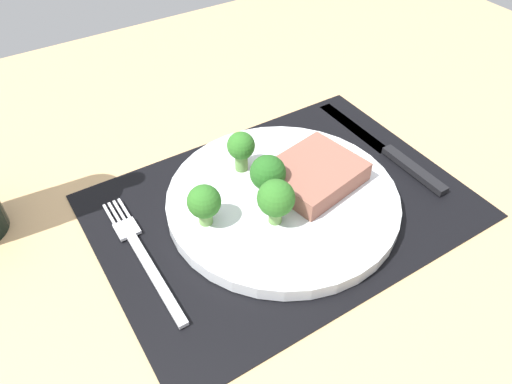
% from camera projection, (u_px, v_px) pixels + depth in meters
% --- Properties ---
extents(ground_plane, '(1.40, 1.10, 0.03)m').
position_uv_depth(ground_plane, '(282.00, 215.00, 0.58)').
color(ground_plane, tan).
extents(placemat, '(0.42, 0.30, 0.00)m').
position_uv_depth(placemat, '(282.00, 206.00, 0.57)').
color(placemat, black).
rests_on(placemat, ground_plane).
extents(plate, '(0.27, 0.27, 0.02)m').
position_uv_depth(plate, '(283.00, 200.00, 0.57)').
color(plate, silver).
rests_on(plate, placemat).
extents(steak, '(0.12, 0.10, 0.02)m').
position_uv_depth(steak, '(313.00, 172.00, 0.57)').
color(steak, '#8C5647').
rests_on(steak, plate).
extents(broccoli_near_steak, '(0.04, 0.04, 0.05)m').
position_uv_depth(broccoli_near_steak, '(276.00, 199.00, 0.51)').
color(broccoli_near_steak, '#6B994C').
rests_on(broccoli_near_steak, plate).
extents(broccoli_center, '(0.04, 0.04, 0.05)m').
position_uv_depth(broccoli_center, '(204.00, 203.00, 0.51)').
color(broccoli_center, '#6B994C').
rests_on(broccoli_center, plate).
extents(broccoli_front_edge, '(0.04, 0.04, 0.05)m').
position_uv_depth(broccoli_front_edge, '(268.00, 173.00, 0.54)').
color(broccoli_front_edge, '#5B8942').
rests_on(broccoli_front_edge, plate).
extents(broccoli_back_left, '(0.03, 0.03, 0.05)m').
position_uv_depth(broccoli_back_left, '(241.00, 148.00, 0.57)').
color(broccoli_back_left, '#5B8942').
rests_on(broccoli_back_left, plate).
extents(fork, '(0.02, 0.19, 0.01)m').
position_uv_depth(fork, '(142.00, 255.00, 0.51)').
color(fork, silver).
rests_on(fork, placemat).
extents(knife, '(0.02, 0.23, 0.01)m').
position_uv_depth(knife, '(389.00, 151.00, 0.64)').
color(knife, black).
rests_on(knife, placemat).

